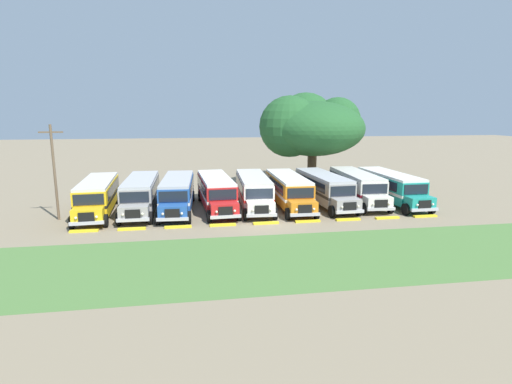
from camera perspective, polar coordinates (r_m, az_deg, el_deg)
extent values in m
plane|color=#84755B|center=(32.35, 1.17, -4.16)|extent=(220.00, 220.00, 0.00)
cube|color=#4C7538|center=(24.53, 4.75, -9.22)|extent=(80.00, 9.57, 0.01)
cube|color=yellow|center=(37.66, -21.19, -0.31)|extent=(3.06, 9.34, 2.10)
cube|color=black|center=(37.69, -21.17, -0.56)|extent=(3.09, 9.36, 0.24)
cube|color=black|center=(37.69, -19.27, 0.60)|extent=(0.53, 7.99, 0.80)
cube|color=black|center=(38.07, -23.06, 0.43)|extent=(0.53, 7.99, 0.80)
cube|color=beige|center=(37.46, -21.31, 1.43)|extent=(2.97, 9.23, 0.22)
cube|color=yellow|center=(32.65, -22.43, -3.01)|extent=(2.28, 1.53, 1.05)
cube|color=black|center=(31.94, -22.64, -3.28)|extent=(1.10, 0.17, 0.70)
cube|color=#B7B7BC|center=(32.00, -22.60, -4.04)|extent=(2.41, 0.35, 0.24)
cube|color=black|center=(33.08, -22.37, -1.01)|extent=(2.20, 0.19, 0.84)
cube|color=black|center=(42.18, -20.30, 0.75)|extent=(0.90, 0.12, 1.30)
sphere|color=#EAE5C6|center=(31.77, -21.41, -3.26)|extent=(0.20, 0.20, 0.20)
sphere|color=#EAE5C6|center=(32.02, -23.89, -3.34)|extent=(0.20, 0.20, 0.20)
cylinder|color=black|center=(32.69, -20.25, -3.79)|extent=(0.34, 1.02, 1.00)
cylinder|color=black|center=(33.10, -24.38, -3.92)|extent=(0.34, 1.02, 1.00)
cylinder|color=black|center=(40.62, -18.82, -0.88)|extent=(0.34, 1.02, 1.00)
cylinder|color=black|center=(40.96, -22.15, -1.02)|extent=(0.34, 1.02, 1.00)
cube|color=#9E9993|center=(37.47, -15.75, -0.03)|extent=(2.53, 9.21, 2.10)
cube|color=#282828|center=(37.50, -15.74, -0.29)|extent=(2.56, 9.23, 0.24)
cube|color=black|center=(37.55, -13.82, 0.86)|extent=(0.06, 8.00, 0.80)
cube|color=black|center=(37.83, -17.65, 0.74)|extent=(0.06, 8.00, 0.80)
cube|color=#B2B2B7|center=(37.27, -15.84, 1.72)|extent=(2.45, 9.11, 0.22)
cube|color=#9E9993|center=(32.43, -16.69, -2.72)|extent=(2.20, 1.41, 1.05)
cube|color=black|center=(31.71, -16.86, -2.99)|extent=(1.10, 0.10, 0.70)
cube|color=#B7B7BC|center=(31.78, -16.82, -3.76)|extent=(2.40, 0.21, 0.24)
cube|color=black|center=(32.86, -16.65, -0.71)|extent=(2.20, 0.07, 0.84)
cube|color=#282828|center=(42.00, -15.08, 1.02)|extent=(0.90, 0.06, 1.30)
sphere|color=#EAE5C6|center=(31.58, -15.61, -2.98)|extent=(0.20, 0.20, 0.20)
sphere|color=#EAE5C6|center=(31.76, -18.12, -3.05)|extent=(0.20, 0.20, 0.20)
cylinder|color=black|center=(32.52, -14.52, -3.53)|extent=(0.28, 1.00, 1.00)
cylinder|color=black|center=(32.83, -18.70, -3.62)|extent=(0.28, 1.00, 1.00)
cylinder|color=black|center=(40.48, -13.54, -0.63)|extent=(0.28, 1.00, 1.00)
cylinder|color=black|center=(40.74, -16.90, -0.73)|extent=(0.28, 1.00, 1.00)
cube|color=#23519E|center=(36.96, -10.88, 0.04)|extent=(2.90, 9.30, 2.10)
cube|color=silver|center=(37.00, -10.88, -0.22)|extent=(2.94, 9.32, 0.24)
cube|color=black|center=(37.09, -8.92, 0.93)|extent=(0.39, 7.99, 0.80)
cube|color=black|center=(37.28, -12.83, 0.84)|extent=(0.39, 7.99, 0.80)
cube|color=#B2B2B7|center=(36.76, -10.95, 1.81)|extent=(2.82, 9.20, 0.22)
cube|color=#23519E|center=(31.91, -11.51, -2.69)|extent=(2.26, 1.50, 1.05)
cube|color=black|center=(31.19, -11.62, -2.97)|extent=(1.10, 0.15, 0.70)
cube|color=#B7B7BC|center=(31.26, -11.60, -3.75)|extent=(2.41, 0.31, 0.24)
cube|color=black|center=(32.34, -11.49, -0.65)|extent=(2.20, 0.16, 0.84)
cube|color=silver|center=(41.52, -10.44, 1.11)|extent=(0.90, 0.10, 1.30)
sphere|color=#EAE5C6|center=(31.09, -10.34, -2.97)|extent=(0.20, 0.20, 0.20)
sphere|color=#EAE5C6|center=(31.21, -12.91, -3.02)|extent=(0.20, 0.20, 0.20)
cylinder|color=black|center=(32.05, -9.32, -3.52)|extent=(0.32, 1.01, 1.00)
cylinder|color=black|center=(32.26, -13.59, -3.60)|extent=(0.32, 1.01, 1.00)
cylinder|color=black|center=(40.04, -8.82, -0.58)|extent=(0.32, 1.01, 1.00)
cylinder|color=black|center=(40.20, -12.24, -0.66)|extent=(0.32, 1.01, 1.00)
cube|color=red|center=(37.12, -5.66, 0.23)|extent=(3.05, 9.33, 2.10)
cube|color=white|center=(37.15, -5.65, -0.02)|extent=(3.08, 9.36, 0.24)
cube|color=black|center=(37.49, -3.80, 1.15)|extent=(0.52, 7.99, 0.80)
cube|color=black|center=(37.20, -7.67, 0.99)|extent=(0.52, 7.99, 0.80)
cube|color=silver|center=(36.92, -5.69, 2.00)|extent=(2.96, 9.23, 0.22)
cube|color=red|center=(32.09, -4.47, -2.42)|extent=(2.28, 1.53, 1.05)
cube|color=black|center=(31.37, -4.27, -2.69)|extent=(1.10, 0.17, 0.70)
cube|color=#B7B7BC|center=(31.44, -4.25, -3.47)|extent=(2.41, 0.34, 0.24)
cube|color=black|center=(32.52, -4.66, -0.40)|extent=(2.20, 0.19, 0.84)
cube|color=white|center=(41.66, -6.44, 1.26)|extent=(0.90, 0.11, 1.30)
sphere|color=#EAE5C6|center=(31.43, -3.00, -2.65)|extent=(0.20, 0.20, 0.20)
sphere|color=#EAE5C6|center=(31.24, -5.53, -2.77)|extent=(0.20, 0.20, 0.20)
cylinder|color=black|center=(32.50, -2.38, -3.18)|extent=(0.34, 1.01, 1.00)
cylinder|color=black|center=(32.17, -6.60, -3.39)|extent=(0.34, 1.01, 1.00)
cylinder|color=black|center=(40.40, -4.47, -0.38)|extent=(0.34, 1.01, 1.00)
cylinder|color=black|center=(40.13, -7.86, -0.53)|extent=(0.34, 1.01, 1.00)
cube|color=silver|center=(37.46, -0.40, 0.39)|extent=(2.90, 9.30, 2.10)
cube|color=red|center=(37.49, -0.39, 0.13)|extent=(2.93, 9.32, 0.24)
cube|color=black|center=(37.83, 1.47, 1.26)|extent=(0.39, 7.99, 0.80)
cube|color=black|center=(37.55, -2.37, 1.18)|extent=(0.39, 7.99, 0.80)
cube|color=beige|center=(37.27, -0.40, 2.14)|extent=(2.82, 9.20, 0.22)
cube|color=silver|center=(32.42, 0.64, -2.25)|extent=(2.26, 1.50, 1.05)
cube|color=black|center=(31.70, 0.81, -2.51)|extent=(1.10, 0.15, 0.70)
cube|color=#B7B7BC|center=(31.77, 0.82, -3.28)|extent=(2.41, 0.31, 0.24)
cube|color=black|center=(32.85, 0.49, -0.24)|extent=(2.20, 0.16, 0.84)
cube|color=red|center=(42.00, -1.09, 1.41)|extent=(0.90, 0.10, 1.30)
sphere|color=#EAE5C6|center=(31.75, 2.08, -2.50)|extent=(0.20, 0.20, 0.20)
sphere|color=#EAE5C6|center=(31.57, -0.44, -2.57)|extent=(0.20, 0.20, 0.20)
cylinder|color=black|center=(32.81, 2.70, -3.04)|extent=(0.32, 1.01, 1.00)
cylinder|color=black|center=(32.52, -1.49, -3.17)|extent=(0.32, 1.01, 1.00)
cylinder|color=black|center=(40.73, 0.82, -0.25)|extent=(0.32, 1.01, 1.00)
cylinder|color=black|center=(40.49, -2.55, -0.33)|extent=(0.32, 1.01, 1.00)
cube|color=orange|center=(37.77, 4.46, 0.44)|extent=(2.59, 9.22, 2.10)
cube|color=white|center=(37.80, 4.45, 0.19)|extent=(2.62, 9.24, 0.24)
cube|color=black|center=(38.28, 6.22, 1.31)|extent=(0.12, 8.00, 0.80)
cube|color=black|center=(37.71, 2.49, 1.22)|extent=(0.12, 8.00, 0.80)
cube|color=silver|center=(37.58, 4.48, 2.18)|extent=(2.51, 9.12, 0.22)
cube|color=orange|center=(32.85, 6.54, -2.15)|extent=(2.21, 1.42, 1.05)
cube|color=black|center=(32.15, 6.88, -2.40)|extent=(1.10, 0.11, 0.70)
cube|color=#B7B7BC|center=(32.22, 6.88, -3.16)|extent=(2.40, 0.22, 0.24)
cube|color=black|center=(33.27, 6.27, -0.17)|extent=(2.20, 0.08, 0.84)
cube|color=white|center=(42.23, 3.04, 1.44)|extent=(0.90, 0.07, 1.30)
sphere|color=#EAE5C6|center=(32.30, 8.10, -2.37)|extent=(0.20, 0.20, 0.20)
sphere|color=#EAE5C6|center=(31.93, 5.69, -2.47)|extent=(0.20, 0.20, 0.20)
cylinder|color=black|center=(33.40, 8.46, -2.90)|extent=(0.29, 1.00, 1.00)
cylinder|color=black|center=(32.78, 4.44, -3.08)|extent=(0.29, 1.00, 1.00)
cylinder|color=black|center=(41.11, 5.12, -0.19)|extent=(0.29, 1.00, 1.00)
cylinder|color=black|center=(40.61, 1.83, -0.29)|extent=(0.29, 1.00, 1.00)
cube|color=#9E9993|center=(39.01, 9.29, 0.67)|extent=(2.97, 9.32, 2.10)
cube|color=#282828|center=(39.04, 9.29, 0.42)|extent=(3.00, 9.34, 0.24)
cube|color=black|center=(39.67, 10.87, 1.52)|extent=(0.45, 7.99, 0.80)
cube|color=black|center=(38.76, 7.41, 1.40)|extent=(0.45, 7.99, 0.80)
cube|color=#B2B2B7|center=(38.82, 9.35, 2.35)|extent=(2.88, 9.21, 0.22)
cube|color=#9E9993|center=(34.34, 12.48, -1.76)|extent=(2.27, 1.51, 1.05)
cube|color=black|center=(33.68, 13.00, -1.99)|extent=(1.10, 0.16, 0.70)
cube|color=#B7B7BC|center=(33.74, 13.00, -2.72)|extent=(2.41, 0.32, 0.24)
cube|color=black|center=(34.72, 12.09, 0.13)|extent=(2.20, 0.17, 0.84)
cube|color=#282828|center=(43.29, 7.07, 1.61)|extent=(0.90, 0.11, 1.30)
sphere|color=#EAE5C6|center=(33.93, 14.11, -1.94)|extent=(0.20, 0.20, 0.20)
sphere|color=#EAE5C6|center=(33.34, 11.95, -2.08)|extent=(0.20, 0.20, 0.20)
cylinder|color=black|center=(35.05, 14.16, -2.46)|extent=(0.33, 1.01, 1.00)
cylinder|color=black|center=(34.07, 10.54, -2.69)|extent=(0.33, 1.01, 1.00)
cylinder|color=black|center=(42.38, 9.29, 0.05)|extent=(0.33, 1.01, 1.00)
cylinder|color=black|center=(41.57, 6.20, -0.09)|extent=(0.33, 1.01, 1.00)
cube|color=silver|center=(40.68, 13.75, 0.92)|extent=(2.90, 9.30, 2.10)
cube|color=maroon|center=(40.71, 13.74, 0.69)|extent=(2.93, 9.32, 0.24)
cube|color=black|center=(41.33, 15.29, 1.70)|extent=(0.39, 7.99, 0.80)
cube|color=black|center=(40.45, 11.95, 1.66)|extent=(0.39, 7.99, 0.80)
cube|color=beige|center=(40.50, 13.82, 2.54)|extent=(2.82, 9.20, 0.22)
cube|color=silver|center=(35.96, 16.63, -1.39)|extent=(2.26, 1.50, 1.05)
cube|color=black|center=(35.29, 17.10, -1.61)|extent=(1.10, 0.15, 0.70)
cube|color=#B7B7BC|center=(35.35, 17.09, -2.30)|extent=(2.41, 0.31, 0.24)
cube|color=black|center=(36.36, 16.30, 0.41)|extent=(2.20, 0.16, 0.84)
cube|color=maroon|center=(44.99, 11.71, 1.82)|extent=(0.90, 0.10, 1.30)
sphere|color=#EAE5C6|center=(35.53, 18.17, -1.59)|extent=(0.20, 0.20, 0.20)
sphere|color=#EAE5C6|center=(34.97, 16.08, -1.66)|extent=(0.20, 0.20, 0.20)
cylinder|color=black|center=(36.65, 18.25, -2.10)|extent=(0.32, 1.01, 1.00)
cylinder|color=black|center=(35.71, 14.75, -2.24)|extent=(0.32, 1.01, 1.00)
cylinder|color=black|center=(44.04, 13.80, 0.29)|extent=(0.32, 1.01, 1.00)
cylinder|color=black|center=(43.27, 10.82, 0.22)|extent=(0.32, 1.01, 1.00)
cube|color=teal|center=(41.29, 18.08, 0.84)|extent=(2.69, 9.25, 2.10)
cube|color=white|center=(41.32, 18.07, 0.61)|extent=(2.72, 9.27, 0.24)
cube|color=black|center=(42.09, 19.45, 1.62)|extent=(0.20, 8.00, 0.80)
cube|color=black|center=(40.89, 16.36, 1.55)|extent=(0.20, 8.00, 0.80)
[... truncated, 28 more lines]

